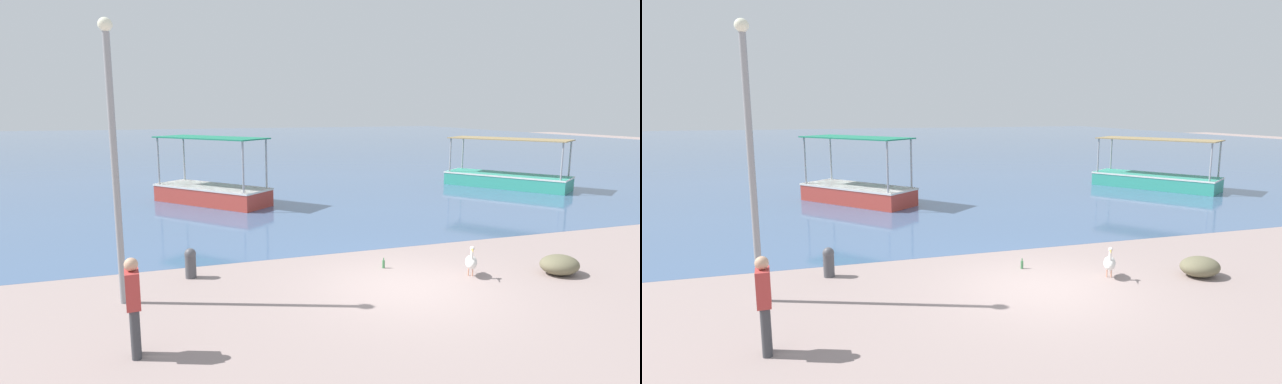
% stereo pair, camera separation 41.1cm
% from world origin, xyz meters
% --- Properties ---
extents(ground, '(120.00, 120.00, 0.00)m').
position_xyz_m(ground, '(0.00, 0.00, 0.00)').
color(ground, gray).
extents(harbor_water, '(110.00, 90.00, 0.00)m').
position_xyz_m(harbor_water, '(0.00, 48.00, 0.00)').
color(harbor_water, '#446088').
rests_on(harbor_water, ground).
extents(fishing_boat_far_right, '(5.06, 6.14, 2.52)m').
position_xyz_m(fishing_boat_far_right, '(11.95, 11.51, 0.52)').
color(fishing_boat_far_right, teal).
rests_on(fishing_boat_far_right, harbor_water).
extents(fishing_boat_near_left, '(4.82, 5.13, 2.84)m').
position_xyz_m(fishing_boat_near_left, '(-3.06, 11.76, 0.56)').
color(fishing_boat_near_left, '#BB3D32').
rests_on(fishing_boat_near_left, harbor_water).
extents(pelican, '(0.53, 0.73, 0.80)m').
position_xyz_m(pelican, '(1.87, 0.15, 0.38)').
color(pelican, '#E0997A').
rests_on(pelican, ground).
extents(lamp_post, '(0.28, 0.28, 5.78)m').
position_xyz_m(lamp_post, '(-6.08, 1.01, 3.25)').
color(lamp_post, gray).
rests_on(lamp_post, ground).
extents(mooring_bollard, '(0.28, 0.28, 0.73)m').
position_xyz_m(mooring_bollard, '(-4.62, 2.19, 0.39)').
color(mooring_bollard, '#47474C').
rests_on(mooring_bollard, ground).
extents(fisherman_standing, '(0.25, 0.41, 1.69)m').
position_xyz_m(fisherman_standing, '(-5.75, -1.52, 0.91)').
color(fisherman_standing, '#3B3C41').
rests_on(fisherman_standing, ground).
extents(net_pile, '(0.98, 0.83, 0.48)m').
position_xyz_m(net_pile, '(4.04, -0.40, 0.24)').
color(net_pile, '#6A6449').
rests_on(net_pile, ground).
extents(glass_bottle, '(0.07, 0.07, 0.27)m').
position_xyz_m(glass_bottle, '(0.13, 1.40, 0.11)').
color(glass_bottle, '#3F7F4C').
rests_on(glass_bottle, ground).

